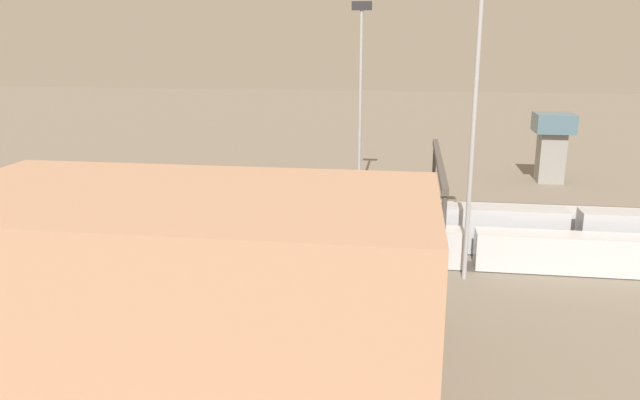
{
  "coord_description": "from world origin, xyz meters",
  "views": [
    {
      "loc": [
        -5.24,
        73.94,
        22.92
      ],
      "look_at": [
        6.0,
        -2.54,
        2.5
      ],
      "focal_mm": 34.78,
      "sensor_mm": 36.0,
      "label": 1
    }
  ],
  "objects": [
    {
      "name": "light_mast_0",
      "position": [
        2.09,
        -15.97,
        17.59
      ],
      "size": [
        2.8,
        0.7,
        27.68
      ],
      "color": "#9EA0A5",
      "rests_on": "ground_plane"
    },
    {
      "name": "track_bed_0",
      "position": [
        0.0,
        -12.5,
        0.06
      ],
      "size": [
        140.0,
        2.8,
        0.12
      ],
      "primitive_type": "cube",
      "color": "#4C443D",
      "rests_on": "ground_plane"
    },
    {
      "name": "light_mast_1",
      "position": [
        -10.96,
        15.79,
        19.86
      ],
      "size": [
        2.8,
        0.7,
        31.88
      ],
      "color": "#9EA0A5",
      "rests_on": "ground_plane"
    },
    {
      "name": "track_bed_1",
      "position": [
        0.0,
        -7.5,
        0.06
      ],
      "size": [
        140.0,
        2.8,
        0.12
      ],
      "primitive_type": "cube",
      "color": "#4C443D",
      "rests_on": "ground_plane"
    },
    {
      "name": "ground_plane",
      "position": [
        0.0,
        0.0,
        0.0
      ],
      "size": [
        400.0,
        400.0,
        0.0
      ],
      "primitive_type": "plane",
      "color": "#756B5B"
    },
    {
      "name": "control_tower",
      "position": [
        -27.86,
        -29.06,
        6.59
      ],
      "size": [
        6.0,
        6.0,
        11.13
      ],
      "color": "gray",
      "rests_on": "ground_plane"
    },
    {
      "name": "track_bed_2",
      "position": [
        0.0,
        -2.5,
        0.06
      ],
      "size": [
        140.0,
        2.8,
        0.12
      ],
      "primitive_type": "cube",
      "color": "#3D3833",
      "rests_on": "ground_plane"
    },
    {
      "name": "train_on_track_4",
      "position": [
        -10.69,
        7.5,
        2.62
      ],
      "size": [
        71.4,
        3.0,
        5.0
      ],
      "color": "#B7BABF",
      "rests_on": "ground_plane"
    },
    {
      "name": "train_on_track_3",
      "position": [
        -8.21,
        2.5,
        2.02
      ],
      "size": [
        95.6,
        3.0,
        3.8
      ],
      "color": "silver",
      "rests_on": "ground_plane"
    },
    {
      "name": "maintenance_shed",
      "position": [
        10.6,
        33.6,
        6.14
      ],
      "size": [
        36.07,
        19.08,
        12.29
      ],
      "primitive_type": "cube",
      "color": "tan",
      "rests_on": "ground_plane"
    },
    {
      "name": "track_bed_3",
      "position": [
        0.0,
        2.5,
        0.06
      ],
      "size": [
        140.0,
        2.8,
        0.12
      ],
      "primitive_type": "cube",
      "color": "#3D3833",
      "rests_on": "ground_plane"
    },
    {
      "name": "track_bed_4",
      "position": [
        0.0,
        7.5,
        0.06
      ],
      "size": [
        140.0,
        2.8,
        0.12
      ],
      "primitive_type": "cube",
      "color": "#3D3833",
      "rests_on": "ground_plane"
    },
    {
      "name": "signal_gantry",
      "position": [
        -8.79,
        0.0,
        7.55
      ],
      "size": [
        0.7,
        30.0,
        8.8
      ],
      "color": "#4C4742",
      "rests_on": "ground_plane"
    },
    {
      "name": "train_on_track_5",
      "position": [
        -10.15,
        12.5,
        2.09
      ],
      "size": [
        90.6,
        3.0,
        4.4
      ],
      "color": "#1E6B9E",
      "rests_on": "ground_plane"
    },
    {
      "name": "track_bed_5",
      "position": [
        0.0,
        12.5,
        0.06
      ],
      "size": [
        140.0,
        2.8,
        0.12
      ],
      "primitive_type": "cube",
      "color": "#4C443D",
      "rests_on": "ground_plane"
    }
  ]
}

